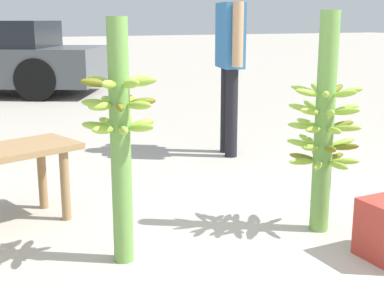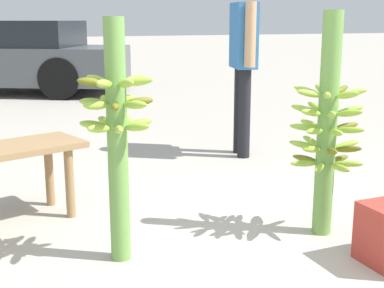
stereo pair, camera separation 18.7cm
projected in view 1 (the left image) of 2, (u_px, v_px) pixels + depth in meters
name	position (u px, v px, depth m)	size (l,w,h in m)	color
ground_plane	(272.00, 275.00, 2.79)	(80.00, 80.00, 0.00)	#B2AA9E
banana_stalk_left	(120.00, 133.00, 2.80)	(0.40, 0.40, 1.32)	#6B9E47
banana_stalk_center	(324.00, 125.00, 3.24)	(0.45, 0.45, 1.36)	#6B9E47
vendor_person	(230.00, 48.00, 5.06)	(0.29, 0.63, 1.72)	black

